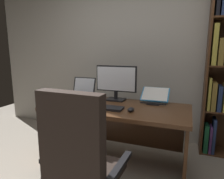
# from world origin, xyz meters

# --- Properties ---
(wall_back) EXTENTS (5.28, 0.12, 2.73)m
(wall_back) POSITION_xyz_m (0.00, 1.94, 1.36)
(wall_back) COLOR #B2ADA3
(wall_back) RESTS_ON ground
(desk) EXTENTS (1.58, 0.74, 0.73)m
(desk) POSITION_xyz_m (-0.09, 0.99, 0.53)
(desk) COLOR #4C2D19
(desk) RESTS_ON ground
(office_chair) EXTENTS (0.62, 0.60, 1.07)m
(office_chair) POSITION_xyz_m (-0.06, 0.08, 0.45)
(office_chair) COLOR black
(office_chair) RESTS_ON ground
(monitor) EXTENTS (0.51, 0.16, 0.42)m
(monitor) POSITION_xyz_m (-0.17, 1.16, 0.95)
(monitor) COLOR black
(monitor) RESTS_ON desk
(laptop) EXTENTS (0.32, 0.31, 0.24)m
(laptop) POSITION_xyz_m (-0.67, 1.17, 0.78)
(laptop) COLOR black
(laptop) RESTS_ON desk
(keyboard) EXTENTS (0.42, 0.15, 0.02)m
(keyboard) POSITION_xyz_m (-0.17, 0.77, 0.74)
(keyboard) COLOR black
(keyboard) RESTS_ON desk
(computer_mouse) EXTENTS (0.06, 0.10, 0.04)m
(computer_mouse) POSITION_xyz_m (0.13, 0.77, 0.75)
(computer_mouse) COLOR black
(computer_mouse) RESTS_ON desk
(reading_stand_with_book) EXTENTS (0.32, 0.26, 0.16)m
(reading_stand_with_book) POSITION_xyz_m (0.29, 1.22, 0.81)
(reading_stand_with_book) COLOR black
(reading_stand_with_book) RESTS_ON desk
(open_binder) EXTENTS (0.54, 0.42, 0.02)m
(open_binder) POSITION_xyz_m (-0.53, 0.72, 0.74)
(open_binder) COLOR #DB422D
(open_binder) RESTS_ON desk
(notepad) EXTENTS (0.15, 0.21, 0.01)m
(notepad) POSITION_xyz_m (-0.34, 0.87, 0.73)
(notepad) COLOR silver
(notepad) RESTS_ON desk
(pen) EXTENTS (0.14, 0.02, 0.01)m
(pen) POSITION_xyz_m (-0.32, 0.87, 0.74)
(pen) COLOR black
(pen) RESTS_ON notepad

